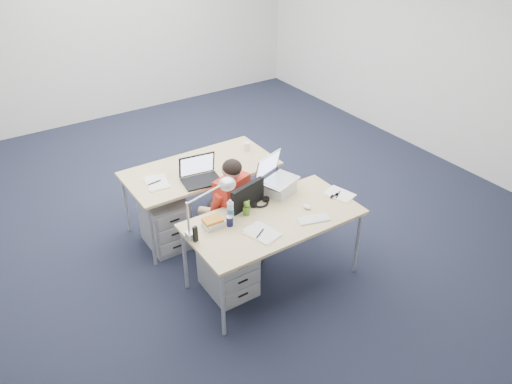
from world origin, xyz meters
TOP-DOWN VIEW (x-y plane):
  - floor at (0.00, 0.00)m, footprint 7.00×7.00m
  - room at (0.00, 0.00)m, footprint 6.02×7.02m
  - desk_near at (-0.43, -1.26)m, footprint 1.60×0.80m
  - desk_far at (-0.54, -0.08)m, footprint 1.60×0.80m
  - office_chair at (-0.57, -0.81)m, footprint 0.74×0.74m
  - seated_person at (-0.61, -0.66)m, footprint 0.48×0.67m
  - drawer_pedestal_near at (-0.85, -1.14)m, footprint 0.40×0.50m
  - drawer_pedestal_far at (-1.04, -0.17)m, footprint 0.40×0.50m
  - silver_laptop at (-0.14, -0.95)m, footprint 0.42×0.37m
  - wireless_keyboard at (-0.15, -1.49)m, footprint 0.31×0.19m
  - computer_mouse at (-0.08, -1.31)m, footprint 0.06×0.09m
  - headphones at (-0.40, -1.00)m, footprint 0.24×0.19m
  - can_koozie at (-0.82, -1.15)m, footprint 0.08×0.08m
  - water_bottle at (-0.76, -1.07)m, footprint 0.08×0.08m
  - bear_figurine at (-0.60, -1.09)m, footprint 0.09×0.08m
  - book_stack at (-0.95, -1.08)m, footprint 0.18×0.13m
  - cordless_phone at (-1.18, -1.19)m, footprint 0.04×0.03m
  - papers_left at (-0.65, -1.41)m, footprint 0.27×0.34m
  - papers_right at (0.32, -1.30)m, footprint 0.26×0.32m
  - sunglasses at (0.26, -1.30)m, footprint 0.11×0.05m
  - desk_lamp at (-1.05, -1.12)m, footprint 0.46×0.29m
  - dark_laptop at (-0.67, -0.35)m, footprint 0.42×0.41m
  - far_cup at (0.08, -0.01)m, footprint 0.08×0.08m
  - far_papers at (-1.07, -0.12)m, footprint 0.26×0.33m

SIDE VIEW (x-z plane):
  - floor at x=0.00m, z-range 0.00..0.00m
  - office_chair at x=-0.57m, z-range -0.21..0.76m
  - drawer_pedestal_near at x=-0.85m, z-range 0.00..0.55m
  - drawer_pedestal_far at x=-1.04m, z-range 0.00..0.55m
  - seated_person at x=-0.61m, z-range 0.01..1.14m
  - desk_near at x=-0.43m, z-range 0.32..1.05m
  - desk_far at x=-0.54m, z-range 0.32..1.05m
  - far_papers at x=-1.07m, z-range 0.73..0.74m
  - papers_right at x=0.32m, z-range 0.73..0.74m
  - papers_left at x=-0.65m, z-range 0.73..0.74m
  - wireless_keyboard at x=-0.15m, z-range 0.73..0.74m
  - sunglasses at x=0.26m, z-range 0.73..0.75m
  - computer_mouse at x=-0.08m, z-range 0.73..0.76m
  - headphones at x=-0.40m, z-range 0.73..0.77m
  - book_stack at x=-0.95m, z-range 0.73..0.81m
  - far_cup at x=0.08m, z-range 0.73..0.82m
  - can_koozie at x=-0.82m, z-range 0.73..0.83m
  - cordless_phone at x=-1.18m, z-range 0.73..0.88m
  - bear_figurine at x=-0.60m, z-range 0.73..0.88m
  - water_bottle at x=-0.76m, z-range 0.73..0.93m
  - dark_laptop at x=-0.67m, z-range 0.73..1.00m
  - silver_laptop at x=-0.14m, z-range 0.73..1.10m
  - desk_lamp at x=-1.05m, z-range 0.73..1.22m
  - room at x=0.00m, z-range 0.31..3.12m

